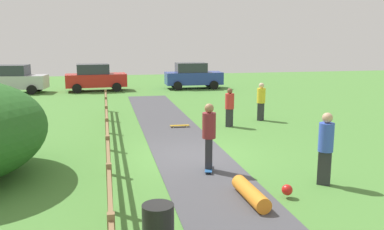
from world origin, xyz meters
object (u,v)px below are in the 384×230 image
bystander_yellow (261,100)px  parked_car_red (95,78)px  trash_bin (158,229)px  skater_fallen (253,193)px  bystander_blue (326,145)px  parked_car_silver (14,79)px  skateboard_loose (180,126)px  skater_riding (209,133)px  bystander_red (230,106)px  parked_car_blue (193,76)px

bystander_yellow → parked_car_red: size_ratio=0.40×
trash_bin → skater_fallen: size_ratio=0.56×
bystander_blue → parked_car_silver: size_ratio=0.43×
parked_car_red → parked_car_silver: bearing=179.9°
skateboard_loose → bystander_blue: bearing=-72.1°
skater_riding → bystander_yellow: size_ratio=1.11×
skateboard_loose → bystander_yellow: size_ratio=0.47×
bystander_blue → skater_riding: bearing=147.9°
skateboard_loose → parked_car_red: size_ratio=0.19×
skater_fallen → skateboard_loose: (-0.25, 8.18, -0.11)m
skateboard_loose → parked_car_red: (-3.68, 13.27, 0.87)m
skateboard_loose → bystander_yellow: bystander_yellow is taller
skateboard_loose → parked_car_silver: bearing=124.5°
trash_bin → bystander_yellow: size_ratio=0.52×
bystander_red → bystander_blue: size_ratio=0.88×
skater_fallen → parked_car_red: parked_car_red is taller
skateboard_loose → bystander_blue: bystander_blue is taller
skater_fallen → skateboard_loose: 8.18m
parked_car_silver → trash_bin: bearing=-73.5°
bystander_yellow → skater_fallen: bearing=-112.3°
skater_riding → bystander_blue: bearing=-32.1°
skater_riding → skateboard_loose: size_ratio=2.39×
skater_riding → bystander_red: (2.34, 5.61, -0.20)m
skater_riding → bystander_yellow: (4.14, 6.61, -0.15)m
trash_bin → parked_car_red: bearing=93.6°
skater_fallen → skateboard_loose: skater_fallen is taller
trash_bin → bystander_red: size_ratio=0.54×
bystander_yellow → parked_car_red: parked_car_red is taller
trash_bin → skateboard_loose: size_ratio=1.12×
parked_car_red → skater_fallen: bearing=-79.6°
parked_car_blue → parked_car_silver: (-12.54, 0.01, 0.00)m
parked_car_red → parked_car_blue: size_ratio=1.02×
bystander_yellow → parked_car_silver: parked_car_silver is taller
bystander_yellow → parked_car_blue: (-0.49, 12.50, 0.01)m
bystander_red → parked_car_red: bearing=113.2°
skateboard_loose → bystander_blue: size_ratio=0.43×
skater_fallen → parked_car_blue: bearing=81.6°
bystander_blue → parked_car_blue: size_ratio=0.45×
bystander_red → parked_car_silver: bearing=129.7°
bystander_red → parked_car_blue: parked_car_blue is taller
skater_fallen → parked_car_silver: size_ratio=0.37×
bystander_blue → parked_car_silver: 23.76m
parked_car_blue → skateboard_loose: bearing=-104.5°
skateboard_loose → parked_car_silver: size_ratio=0.18×
trash_bin → parked_car_silver: size_ratio=0.21×
trash_bin → skater_riding: bearing=64.8°
bystander_yellow → bystander_blue: (-1.50, -8.27, 0.10)m
trash_bin → bystander_red: bearing=66.3°
skater_fallen → skateboard_loose: bearing=91.7°
parked_car_red → parked_car_blue: same height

